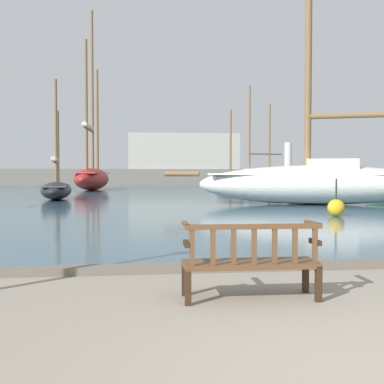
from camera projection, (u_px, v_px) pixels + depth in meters
name	position (u px, v px, depth m)	size (l,w,h in m)	color
ground_plane	(365.00, 371.00, 3.63)	(160.00, 160.00, 0.00)	gray
harbor_water	(155.00, 189.00, 47.32)	(100.00, 80.00, 0.08)	#385666
quay_edge_kerb	(248.00, 267.00, 7.45)	(40.00, 0.30, 0.12)	#675F54
park_bench	(251.00, 260.00, 5.71)	(1.61, 0.54, 0.92)	#322113
sailboat_mid_port	(56.00, 188.00, 27.51)	(2.29, 6.29, 6.87)	black
sailboat_distant_harbor	(314.00, 181.00, 22.75)	(12.68, 6.70, 14.50)	silver
sailboat_outer_port	(251.00, 180.00, 44.69)	(7.08, 3.21, 9.62)	black
sailboat_far_port	(92.00, 175.00, 44.23)	(3.29, 14.41, 16.44)	maroon
channel_buoy	(336.00, 207.00, 16.28)	(0.58, 0.58, 1.28)	gold
far_breakwater	(164.00, 168.00, 64.39)	(46.57, 2.40, 7.03)	slate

